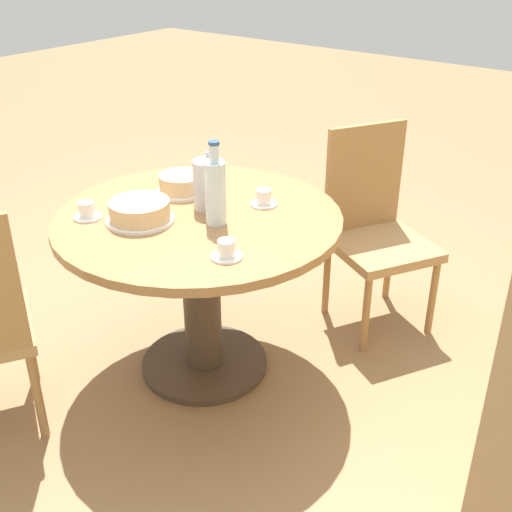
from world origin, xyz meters
TOP-DOWN VIEW (x-y plane):
  - ground_plane at (0.00, 0.00)m, footprint 14.00×14.00m
  - dining_table at (0.00, 0.00)m, footprint 1.13×1.13m
  - chair_a at (-0.80, 0.37)m, footprint 0.57×0.57m
  - coffee_pot at (-0.08, -0.01)m, footprint 0.12×0.12m
  - water_bottle at (0.02, 0.11)m, footprint 0.08×0.08m
  - cake_main at (0.18, -0.13)m, footprint 0.26×0.26m
  - cake_second at (-0.13, -0.21)m, footprint 0.22×0.22m
  - cup_a at (0.28, -0.32)m, footprint 0.11×0.11m
  - cup_b at (-0.23, 0.15)m, footprint 0.11×0.11m
  - cup_c at (0.21, 0.32)m, footprint 0.11×0.11m

SIDE VIEW (x-z plane):
  - ground_plane at x=0.00m, z-range 0.00..0.00m
  - chair_a at x=-0.80m, z-range 0.01..0.95m
  - dining_table at x=0.00m, z-range 0.18..0.91m
  - cup_a at x=0.28m, z-range 0.72..0.79m
  - cup_b at x=-0.23m, z-range 0.72..0.79m
  - cup_c at x=0.21m, z-range 0.72..0.79m
  - cake_second at x=-0.13m, z-range 0.73..0.81m
  - cake_main at x=0.18m, z-range 0.73..0.81m
  - coffee_pot at x=-0.08m, z-range 0.72..0.96m
  - water_bottle at x=0.02m, z-range 0.70..1.02m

